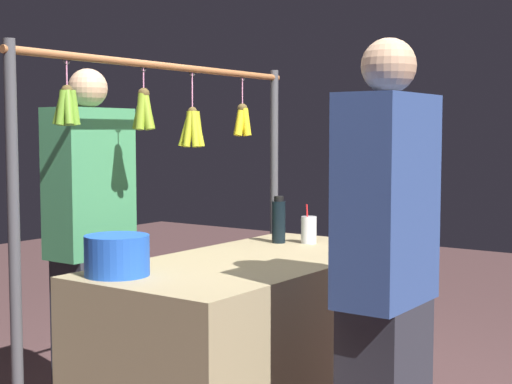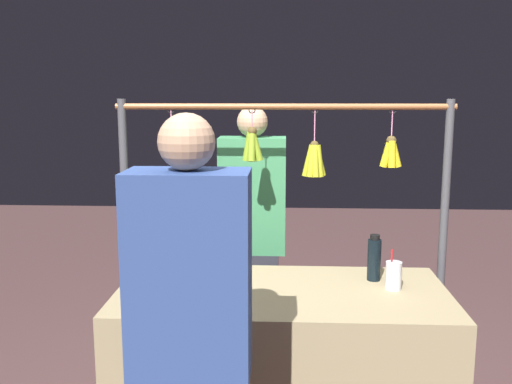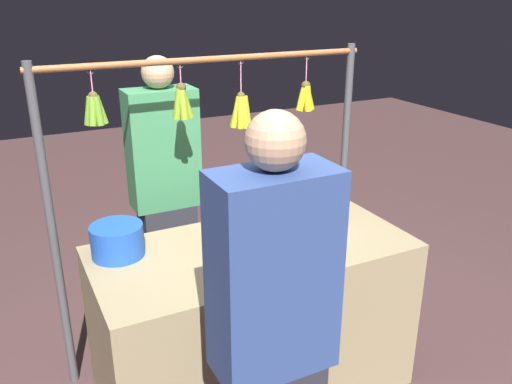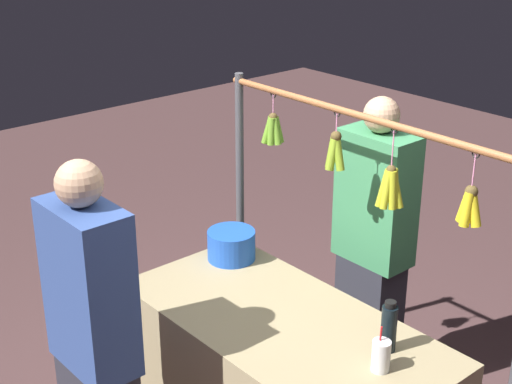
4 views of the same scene
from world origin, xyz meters
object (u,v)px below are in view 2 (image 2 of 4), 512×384
Objects in this scene: vendor_person at (253,246)px; customer_person at (192,367)px; water_bottle at (375,259)px; blue_bucket at (163,260)px; drink_cup at (394,276)px.

customer_person is at bearing 85.59° from vendor_person.
water_bottle is 0.14× the size of vendor_person.
blue_bucket is 1.01m from customer_person.
water_bottle reaches higher than drink_cup.
drink_cup reaches higher than blue_bucket.
customer_person is at bearing 44.21° from drink_cup.
blue_bucket is (1.05, -0.03, -0.03)m from water_bottle.
blue_bucket is 0.15× the size of customer_person.
blue_bucket is at bearing 55.21° from vendor_person.
blue_bucket is 1.28× the size of drink_cup.
drink_cup is 0.11× the size of vendor_person.
water_bottle is at bearing 134.65° from vendor_person.
vendor_person reaches higher than water_bottle.
drink_cup is 1.15m from customer_person.
vendor_person is at bearing -47.54° from drink_cup.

